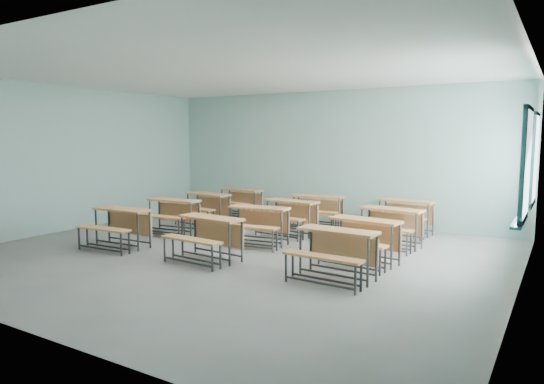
{
  "coord_description": "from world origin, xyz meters",
  "views": [
    {
      "loc": [
        4.96,
        -6.89,
        2.07
      ],
      "look_at": [
        0.04,
        1.2,
        1.0
      ],
      "focal_mm": 32.0,
      "sensor_mm": 36.0,
      "label": 1
    }
  ],
  "objects": [
    {
      "name": "desk_unit_r1c0",
      "position": [
        -2.26,
        0.79,
        0.49
      ],
      "size": [
        1.24,
        0.89,
        0.74
      ],
      "rotation": [
        0.0,
        0.0,
        0.09
      ],
      "color": "#BF7A45",
      "rests_on": "ground"
    },
    {
      "name": "desk_unit_r2c0",
      "position": [
        -2.35,
        2.06,
        0.49
      ],
      "size": [
        1.25,
        0.91,
        0.74
      ],
      "rotation": [
        0.0,
        0.0,
        -0.1
      ],
      "color": "#BF7A45",
      "rests_on": "ground"
    },
    {
      "name": "desk_unit_r0c2",
      "position": [
        2.16,
        -0.55,
        0.49
      ],
      "size": [
        1.21,
        0.84,
        0.74
      ],
      "rotation": [
        0.0,
        0.0,
        -0.05
      ],
      "color": "#BF7A45",
      "rests_on": "ground"
    },
    {
      "name": "desk_unit_r3c0",
      "position": [
        -2.24,
        3.29,
        0.49
      ],
      "size": [
        1.23,
        0.87,
        0.74
      ],
      "rotation": [
        0.0,
        0.0,
        -0.07
      ],
      "color": "#BF7A45",
      "rests_on": "ground"
    },
    {
      "name": "desk_unit_r3c2",
      "position": [
        2.06,
        3.29,
        0.49
      ],
      "size": [
        1.26,
        0.91,
        0.74
      ],
      "rotation": [
        0.0,
        0.0,
        -0.11
      ],
      "color": "#BF7A45",
      "rests_on": "ground"
    },
    {
      "name": "desk_unit_r2c1",
      "position": [
        -0.02,
        1.98,
        0.49
      ],
      "size": [
        1.25,
        0.91,
        0.74
      ],
      "rotation": [
        0.0,
        0.0,
        -0.1
      ],
      "color": "#BF7A45",
      "rests_on": "ground"
    },
    {
      "name": "desk_unit_r2c2",
      "position": [
        2.17,
        1.94,
        0.49
      ],
      "size": [
        1.25,
        0.91,
        0.74
      ],
      "rotation": [
        0.0,
        0.0,
        -0.1
      ],
      "color": "#BF7A45",
      "rests_on": "ground"
    },
    {
      "name": "desk_unit_r1c2",
      "position": [
        2.17,
        0.53,
        0.49
      ],
      "size": [
        1.26,
        0.91,
        0.74
      ],
      "rotation": [
        0.0,
        0.0,
        -0.11
      ],
      "color": "#BF7A45",
      "rests_on": "ground"
    },
    {
      "name": "desk_unit_r3c1",
      "position": [
        0.12,
        3.03,
        0.49
      ],
      "size": [
        1.27,
        0.94,
        0.74
      ],
      "rotation": [
        0.0,
        0.0,
        0.13
      ],
      "color": "#BF7A45",
      "rests_on": "ground"
    },
    {
      "name": "desk_unit_r1c1",
      "position": [
        -0.07,
        0.81,
        0.49
      ],
      "size": [
        1.26,
        0.93,
        0.74
      ],
      "rotation": [
        0.0,
        0.0,
        0.12
      ],
      "color": "#BF7A45",
      "rests_on": "ground"
    },
    {
      "name": "desk_unit_r0c0",
      "position": [
        -2.17,
        -0.73,
        0.49
      ],
      "size": [
        1.21,
        0.84,
        0.74
      ],
      "rotation": [
        0.0,
        0.0,
        0.04
      ],
      "color": "#BF7A45",
      "rests_on": "ground"
    },
    {
      "name": "room",
      "position": [
        0.08,
        0.03,
        1.6
      ],
      "size": [
        9.04,
        8.04,
        3.24
      ],
      "color": "gray",
      "rests_on": "ground"
    },
    {
      "name": "desk_unit_r0c1",
      "position": [
        -0.13,
        -0.63,
        0.49
      ],
      "size": [
        1.24,
        0.88,
        0.74
      ],
      "rotation": [
        0.0,
        0.0,
        -0.08
      ],
      "color": "#BF7A45",
      "rests_on": "ground"
    }
  ]
}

